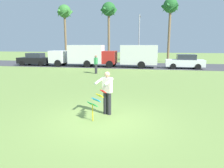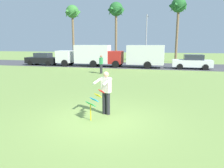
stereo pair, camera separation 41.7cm
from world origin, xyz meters
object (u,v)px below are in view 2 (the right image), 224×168
(person_kite_flyer, at_px, (106,91))
(palm_tree_left_near, at_px, (72,14))
(parked_truck_white_box, at_px, (86,55))
(parked_car_white, at_px, (192,62))
(palm_tree_centre_far, at_px, (178,8))
(palm_tree_right_near, at_px, (116,12))
(parked_car_black, at_px, (42,59))
(streetlight_pole, at_px, (146,35))
(person_walker_near, at_px, (101,64))
(kite_held, at_px, (94,101))
(parked_truck_red_cab, at_px, (138,56))

(person_kite_flyer, bearing_deg, palm_tree_left_near, 116.26)
(parked_truck_white_box, height_order, parked_car_white, parked_truck_white_box)
(palm_tree_centre_far, bearing_deg, palm_tree_right_near, -177.79)
(person_kite_flyer, distance_m, parked_car_black, 21.52)
(parked_car_black, bearing_deg, streetlight_pole, 30.26)
(parked_truck_white_box, bearing_deg, palm_tree_right_near, 75.95)
(parked_car_white, xyz_separation_m, person_walker_near, (-8.84, -5.79, 0.16))
(parked_car_black, distance_m, parked_truck_white_box, 6.19)
(kite_held, xyz_separation_m, parked_truck_red_cab, (-0.39, 17.61, 0.68))
(person_kite_flyer, xyz_separation_m, palm_tree_right_near, (-5.12, 24.93, 6.62))
(person_kite_flyer, height_order, streetlight_pole, streetlight_pole)
(palm_tree_left_near, xyz_separation_m, streetlight_pole, (12.35, -1.33, -3.60))
(parked_truck_white_box, xyz_separation_m, palm_tree_right_near, (2.00, 7.99, 6.16))
(streetlight_pole, bearing_deg, parked_car_black, -149.74)
(kite_held, bearing_deg, parked_truck_red_cab, 91.26)
(parked_truck_red_cab, xyz_separation_m, palm_tree_centre_far, (4.68, 8.35, 6.42))
(kite_held, xyz_separation_m, parked_car_white, (5.60, 17.61, 0.04))
(parked_car_black, height_order, parked_truck_white_box, parked_truck_white_box)
(parked_car_white, distance_m, palm_tree_left_near, 21.25)
(palm_tree_right_near, xyz_separation_m, person_walker_near, (1.63, -13.78, -6.64))
(parked_truck_white_box, bearing_deg, streetlight_pole, 48.15)
(parked_car_white, relative_size, palm_tree_left_near, 0.46)
(parked_car_white, relative_size, palm_tree_centre_far, 0.45)
(kite_held, relative_size, parked_truck_white_box, 0.16)
(parked_car_black, height_order, parked_car_white, same)
(person_kite_flyer, height_order, kite_held, person_kite_flyer)
(parked_truck_white_box, bearing_deg, palm_tree_left_near, 122.30)
(parked_truck_white_box, height_order, person_walker_near, parked_truck_white_box)
(parked_car_white, distance_m, person_walker_near, 10.57)
(parked_car_white, height_order, palm_tree_left_near, palm_tree_left_near)
(streetlight_pole, bearing_deg, person_walker_near, -103.17)
(parked_car_white, bearing_deg, person_kite_flyer, -107.52)
(parked_car_black, bearing_deg, parked_truck_white_box, -0.01)
(parked_car_white, relative_size, streetlight_pole, 0.60)
(person_kite_flyer, height_order, parked_car_white, person_kite_flyer)
(kite_held, height_order, parked_truck_red_cab, parked_truck_red_cab)
(palm_tree_right_near, distance_m, palm_tree_centre_far, 9.17)
(person_kite_flyer, relative_size, parked_car_white, 0.41)
(kite_held, xyz_separation_m, parked_car_black, (-13.02, 17.61, 0.04))
(parked_truck_red_cab, bearing_deg, palm_tree_right_near, 119.27)
(person_kite_flyer, xyz_separation_m, parked_car_white, (5.34, 16.93, -0.18))
(palm_tree_right_near, bearing_deg, parked_truck_white_box, -104.05)
(parked_truck_white_box, distance_m, palm_tree_right_near, 10.29)
(parked_car_black, xyz_separation_m, parked_truck_white_box, (6.16, -0.00, 0.64))
(parked_car_black, xyz_separation_m, palm_tree_centre_far, (17.32, 8.35, 7.05))
(kite_held, relative_size, palm_tree_right_near, 0.12)
(palm_tree_right_near, xyz_separation_m, palm_tree_centre_far, (9.16, 0.35, 0.26))
(parked_truck_white_box, distance_m, person_walker_near, 6.85)
(person_kite_flyer, relative_size, streetlight_pole, 0.25)
(parked_truck_white_box, bearing_deg, palm_tree_centre_far, 36.79)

